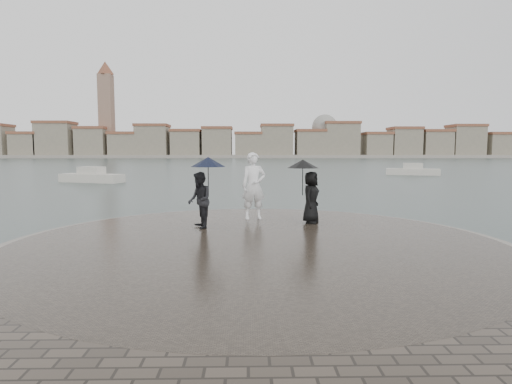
{
  "coord_description": "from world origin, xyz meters",
  "views": [
    {
      "loc": [
        -0.22,
        -6.86,
        2.56
      ],
      "look_at": [
        0.0,
        4.8,
        1.45
      ],
      "focal_mm": 30.0,
      "sensor_mm": 36.0,
      "label": 1
    }
  ],
  "objects": [
    {
      "name": "ground",
      "position": [
        0.0,
        0.0,
        0.0
      ],
      "size": [
        400.0,
        400.0,
        0.0
      ],
      "primitive_type": "plane",
      "color": "#2B3835",
      "rests_on": "ground"
    },
    {
      "name": "kerb_ring",
      "position": [
        0.0,
        3.5,
        0.16
      ],
      "size": [
        12.5,
        12.5,
        0.32
      ],
      "primitive_type": "cylinder",
      "color": "gray",
      "rests_on": "ground"
    },
    {
      "name": "quay_tip",
      "position": [
        0.0,
        3.5,
        0.18
      ],
      "size": [
        11.9,
        11.9,
        0.36
      ],
      "primitive_type": "cylinder",
      "color": "#2D261E",
      "rests_on": "ground"
    },
    {
      "name": "statue",
      "position": [
        -0.03,
        6.96,
        1.44
      ],
      "size": [
        0.87,
        0.65,
        2.17
      ],
      "primitive_type": "imported",
      "rotation": [
        0.0,
        0.0,
        0.18
      ],
      "color": "white",
      "rests_on": "quay_tip"
    },
    {
      "name": "visitor_left",
      "position": [
        -1.54,
        5.33,
        1.47
      ],
      "size": [
        1.17,
        1.08,
        2.04
      ],
      "color": "black",
      "rests_on": "quay_tip"
    },
    {
      "name": "visitor_right",
      "position": [
        1.64,
        6.17,
        1.45
      ],
      "size": [
        1.13,
        1.05,
        1.95
      ],
      "color": "black",
      "rests_on": "quay_tip"
    },
    {
      "name": "far_skyline",
      "position": [
        -6.29,
        160.71,
        5.61
      ],
      "size": [
        260.0,
        20.0,
        37.0
      ],
      "color": "gray",
      "rests_on": "ground"
    },
    {
      "name": "boats",
      "position": [
        2.28,
        34.04,
        0.38
      ],
      "size": [
        36.65,
        13.91,
        1.5
      ],
      "color": "beige",
      "rests_on": "ground"
    }
  ]
}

